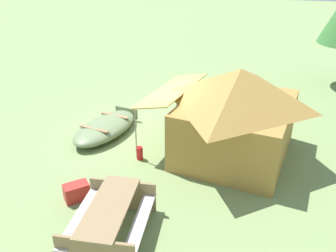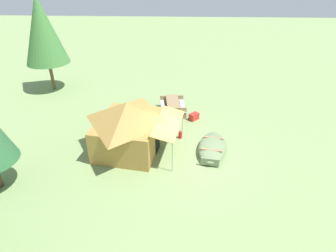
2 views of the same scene
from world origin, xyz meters
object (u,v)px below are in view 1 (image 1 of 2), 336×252
beached_rowboat (106,127)px  canvas_cabin_tent (237,112)px  picnic_table (110,217)px  cooler_box (77,192)px  fuel_can (140,153)px

beached_rowboat → canvas_cabin_tent: (0.09, 3.96, 1.03)m
picnic_table → cooler_box: size_ratio=3.78×
canvas_cabin_tent → beached_rowboat: bearing=-91.3°
picnic_table → fuel_can: (-2.91, -0.48, -0.29)m
cooler_box → fuel_can: cooler_box is taller
beached_rowboat → fuel_can: beached_rowboat is taller
canvas_cabin_tent → cooler_box: 4.56m
canvas_cabin_tent → cooler_box: (3.07, -3.19, -1.08)m
cooler_box → fuel_can: size_ratio=1.49×
picnic_table → canvas_cabin_tent: bearing=153.8°
beached_rowboat → canvas_cabin_tent: size_ratio=0.66×
canvas_cabin_tent → picnic_table: canvas_cabin_tent is taller
beached_rowboat → picnic_table: bearing=26.6°
canvas_cabin_tent → fuel_can: 2.85m
picnic_table → cooler_box: 1.55m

